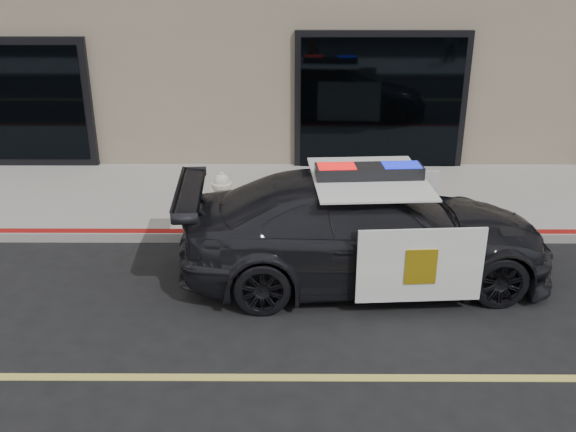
{
  "coord_description": "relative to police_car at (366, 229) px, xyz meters",
  "views": [
    {
      "loc": [
        -2.8,
        -5.78,
        4.38
      ],
      "look_at": [
        -2.84,
        2.2,
        1.0
      ],
      "focal_mm": 40.0,
      "sensor_mm": 36.0,
      "label": 1
    }
  ],
  "objects": [
    {
      "name": "police_car",
      "position": [
        0.0,
        0.0,
        0.0
      ],
      "size": [
        2.74,
        5.4,
        1.68
      ],
      "color": "black",
      "rests_on": "ground"
    },
    {
      "name": "sidewalk_n",
      "position": [
        1.75,
        2.93,
        -0.68
      ],
      "size": [
        60.0,
        3.5,
        0.15
      ],
      "primitive_type": "cube",
      "color": "gray",
      "rests_on": "ground"
    },
    {
      "name": "ground",
      "position": [
        1.75,
        -2.32,
        -0.75
      ],
      "size": [
        120.0,
        120.0,
        0.0
      ],
      "primitive_type": "plane",
      "color": "black",
      "rests_on": "ground"
    },
    {
      "name": "fire_hydrant",
      "position": [
        -2.16,
        1.62,
        -0.2
      ],
      "size": [
        0.39,
        0.55,
        0.87
      ],
      "color": "white",
      "rests_on": "sidewalk_n"
    }
  ]
}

